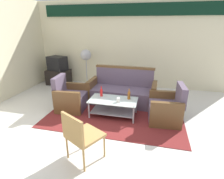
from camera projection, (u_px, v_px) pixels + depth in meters
name	position (u px, v px, depth m)	size (l,w,h in m)	color
ground_plane	(105.00, 131.00, 3.64)	(14.00, 14.00, 0.00)	silver
wall_back	(129.00, 43.00, 5.91)	(6.52, 0.19, 2.80)	beige
rug	(115.00, 113.00, 4.36)	(3.15, 2.12, 0.01)	maroon
couch	(122.00, 92.00, 4.85)	(1.82, 0.79, 0.96)	#5B4C60
armchair_left	(71.00, 98.00, 4.52)	(0.75, 0.81, 0.85)	#5B4C60
armchair_right	(166.00, 109.00, 3.94)	(0.75, 0.81, 0.85)	#5B4C60
coffee_table	(113.00, 105.00, 4.17)	(1.10, 0.60, 0.40)	silver
bottle_red	(101.00, 93.00, 4.29)	(0.06, 0.06, 0.25)	red
bottle_brown	(129.00, 95.00, 4.12)	(0.07, 0.07, 0.25)	brown
cup	(118.00, 100.00, 3.98)	(0.08, 0.08, 0.10)	silver
tv_stand	(59.00, 77.00, 6.41)	(0.80, 0.50, 0.52)	black
television	(57.00, 63.00, 6.24)	(0.70, 0.59, 0.48)	black
pedestal_fan	(86.00, 57.00, 5.96)	(0.36, 0.36, 1.27)	#2D2D33
wicker_chair	(80.00, 134.00, 2.69)	(0.65, 0.65, 0.84)	#AD844C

